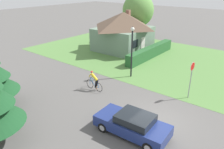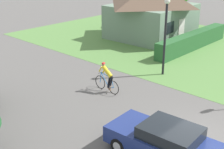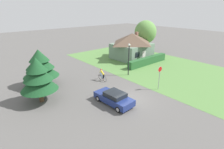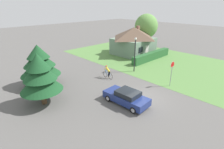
{
  "view_description": "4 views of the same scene",
  "coord_description": "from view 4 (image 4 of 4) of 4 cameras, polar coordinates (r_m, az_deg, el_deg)",
  "views": [
    {
      "loc": [
        -10.83,
        -5.12,
        8.15
      ],
      "look_at": [
        0.69,
        4.1,
        1.94
      ],
      "focal_mm": 35.0,
      "sensor_mm": 36.0,
      "label": 1
    },
    {
      "loc": [
        -10.28,
        -4.58,
        7.0
      ],
      "look_at": [
        0.08,
        4.99,
        1.49
      ],
      "focal_mm": 50.0,
      "sensor_mm": 36.0,
      "label": 2
    },
    {
      "loc": [
        -12.34,
        -11.37,
        9.27
      ],
      "look_at": [
        0.78,
        3.98,
        1.51
      ],
      "focal_mm": 28.0,
      "sensor_mm": 36.0,
      "label": 3
    },
    {
      "loc": [
        -12.66,
        -8.75,
        8.62
      ],
      "look_at": [
        -0.97,
        3.41,
        1.77
      ],
      "focal_mm": 28.0,
      "sensor_mm": 36.0,
      "label": 4
    }
  ],
  "objects": [
    {
      "name": "conifer_tall_near",
      "position": [
        16.48,
        -22.48,
        -0.18
      ],
      "size": [
        3.7,
        3.7,
        4.81
      ],
      "color": "#4C3823",
      "rests_on": "ground"
    },
    {
      "name": "street_lamp",
      "position": [
        23.32,
        7.53,
        7.81
      ],
      "size": [
        0.34,
        0.34,
        4.7
      ],
      "color": "black",
      "rests_on": "ground"
    },
    {
      "name": "deciduous_tree_right",
      "position": [
        37.1,
        11.11,
        15.24
      ],
      "size": [
        4.55,
        4.55,
        6.84
      ],
      "color": "#4C3823",
      "rests_on": "ground"
    },
    {
      "name": "ground_plane",
      "position": [
        17.64,
        10.09,
        -7.55
      ],
      "size": [
        140.0,
        140.0,
        0.0
      ],
      "primitive_type": "plane",
      "color": "#5B5956"
    },
    {
      "name": "cyclist",
      "position": [
        21.59,
        -1.41,
        0.74
      ],
      "size": [
        0.44,
        1.8,
        1.61
      ],
      "rotation": [
        0.0,
        0.0,
        1.53
      ],
      "color": "black",
      "rests_on": "ground"
    },
    {
      "name": "hedge_row",
      "position": [
        29.66,
        12.79,
        5.91
      ],
      "size": [
        9.13,
        0.9,
        1.27
      ],
      "primitive_type": "cube",
      "color": "#285B2D",
      "rests_on": "ground"
    },
    {
      "name": "conifer_tall_far",
      "position": [
        20.54,
        -22.65,
        3.7
      ],
      "size": [
        4.25,
        4.25,
        4.67
      ],
      "color": "#4C3823",
      "rests_on": "ground"
    },
    {
      "name": "sedan_left_lane",
      "position": [
        16.21,
        4.71,
        -7.36
      ],
      "size": [
        2.06,
        4.42,
        1.34
      ],
      "rotation": [
        0.0,
        0.0,
        1.63
      ],
      "color": "navy",
      "rests_on": "ground"
    },
    {
      "name": "grass_verge_right",
      "position": [
        28.72,
        17.57,
        3.58
      ],
      "size": [
        16.0,
        36.0,
        0.01
      ],
      "primitive_type": "cube",
      "color": "#568442",
      "rests_on": "ground"
    },
    {
      "name": "cottage_house",
      "position": [
        32.46,
        7.05,
        11.04
      ],
      "size": [
        7.37,
        6.6,
        4.82
      ],
      "rotation": [
        0.0,
        0.0,
        0.04
      ],
      "color": "slate",
      "rests_on": "ground"
    },
    {
      "name": "stop_sign",
      "position": [
        20.07,
        18.96,
        1.6
      ],
      "size": [
        0.65,
        0.08,
        2.89
      ],
      "rotation": [
        0.0,
        0.0,
        3.06
      ],
      "color": "gray",
      "rests_on": "ground"
    }
  ]
}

